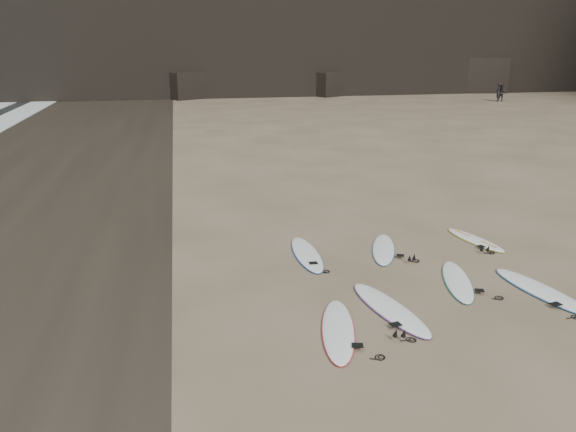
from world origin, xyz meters
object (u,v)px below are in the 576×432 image
person_a (498,92)px  person_b (501,93)px  surfboard_2 (457,281)px  surfboard_0 (338,329)px  surfboard_1 (390,308)px  surfboard_6 (383,249)px  surfboard_3 (541,290)px  surfboard_5 (307,254)px  surfboard_7 (475,240)px

person_a → person_b: 0.30m
surfboard_2 → person_a: 42.66m
surfboard_0 → surfboard_1: 1.50m
surfboard_1 → surfboard_6: bearing=59.3°
surfboard_0 → surfboard_1: size_ratio=0.94×
surfboard_1 → surfboard_3: 3.75m
person_a → surfboard_3: bearing=2.4°
surfboard_2 → surfboard_5: size_ratio=0.93×
surfboard_1 → surfboard_7: bearing=29.7°
surfboard_0 → surfboard_2: size_ratio=1.07×
surfboard_0 → surfboard_5: same height
surfboard_6 → surfboard_1: bearing=-87.6°
person_b → person_a: bearing=-142.0°
surfboard_7 → person_b: bearing=43.9°
surfboard_5 → surfboard_2: bearing=-37.1°
surfboard_2 → surfboard_5: bearing=160.2°
surfboard_3 → surfboard_6: 4.17m
surfboard_1 → surfboard_2: size_ratio=1.13×
surfboard_7 → surfboard_3: bearing=-108.1°
surfboard_6 → surfboard_7: surfboard_6 is taller
surfboard_2 → surfboard_5: 3.96m
surfboard_0 → surfboard_5: (0.30, 4.11, 0.00)m
person_a → person_b: person_a is taller
surfboard_5 → surfboard_7: size_ratio=1.19×
person_b → surfboard_0: bearing=-77.7°
surfboard_0 → surfboard_7: (5.32, 4.29, -0.01)m
surfboard_5 → surfboard_6: bearing=-0.4°
surfboard_0 → surfboard_6: 4.77m
surfboard_6 → surfboard_2: bearing=-46.8°
surfboard_5 → person_a: bearing=52.9°
surfboard_2 → surfboard_7: (1.87, 2.57, -0.00)m
surfboard_0 → surfboard_3: size_ratio=0.95×
surfboard_3 → surfboard_6: size_ratio=1.15×
surfboard_1 → surfboard_5: bearing=94.2°
surfboard_2 → surfboard_6: (-0.99, 2.37, -0.00)m
surfboard_2 → person_b: person_b is taller
surfboard_2 → surfboard_3: size_ratio=0.89×
surfboard_3 → surfboard_6: surfboard_3 is taller
surfboard_0 → person_a: (25.95, 37.95, 0.78)m
surfboard_5 → person_a: (25.65, 33.84, 0.78)m
surfboard_7 → surfboard_2: bearing=-140.2°
person_a → surfboard_1: bearing=-1.7°
surfboard_0 → person_b: size_ratio=1.71×
surfboard_5 → surfboard_7: bearing=2.1°
surfboard_0 → surfboard_6: size_ratio=1.09×
surfboard_3 → surfboard_7: (0.23, 3.44, -0.01)m
person_a → person_b: bearing=112.7°
surfboard_2 → surfboard_6: 2.57m
surfboard_7 → person_b: (20.93, 33.61, 0.73)m
surfboard_1 → surfboard_5: size_ratio=1.05×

